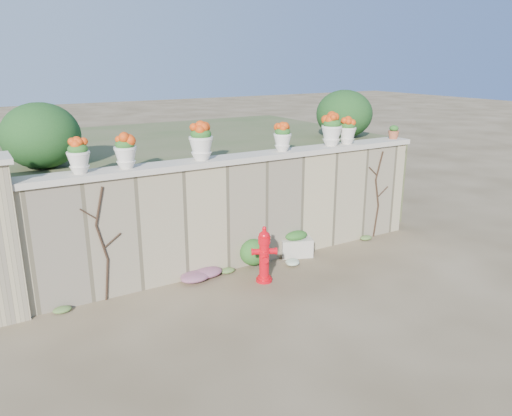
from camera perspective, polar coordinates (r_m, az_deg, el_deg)
ground at (r=8.36m, az=4.70°, el=-10.32°), size 80.00×80.00×0.00m
stone_wall at (r=9.39m, az=-1.52°, el=-0.57°), size 8.00×0.40×2.00m
wall_cap at (r=9.13m, az=-1.57°, el=5.73°), size 8.10×0.52×0.10m
raised_fill at (r=12.18m, az=-8.94°, el=3.29°), size 9.00×6.00×2.00m
back_shrub_left at (r=9.18m, az=-23.38°, el=7.60°), size 1.30×1.30×1.10m
back_shrub_right at (r=11.98m, az=10.04°, el=10.54°), size 1.30×1.30×1.10m
vine_left at (r=8.28m, az=-17.11°, el=-3.83°), size 0.60×0.04×1.91m
vine_right at (r=11.11m, az=13.71°, el=1.65°), size 0.60×0.04×1.91m
fire_hydrant at (r=8.74m, az=0.94°, el=-5.31°), size 0.43×0.31×1.02m
planter_box at (r=9.98m, az=4.60°, el=-4.16°), size 0.71×0.56×0.52m
green_shrub at (r=9.46m, az=0.35°, el=-4.76°), size 0.68×0.62×0.65m
magenta_clump at (r=9.04m, az=-6.30°, el=-7.45°), size 0.79×0.53×0.21m
white_flowers at (r=9.58m, az=4.63°, el=-6.11°), size 0.47×0.37×0.17m
urn_pot_0 at (r=8.09m, az=-19.63°, el=5.63°), size 0.35×0.35×0.55m
urn_pot_1 at (r=8.26m, az=-14.71°, el=6.31°), size 0.36×0.36×0.56m
urn_pot_2 at (r=8.70m, az=-6.31°, el=7.58°), size 0.42×0.42×0.65m
urn_pot_3 at (r=9.53m, az=3.04°, el=8.08°), size 0.34×0.34×0.53m
urn_pot_4 at (r=10.23m, az=8.65°, el=8.82°), size 0.41×0.41×0.64m
urn_pot_5 at (r=10.50m, az=10.42°, el=8.68°), size 0.35×0.35×0.55m
terracotta_pot at (r=11.43m, az=15.45°, el=8.29°), size 0.24×0.24×0.29m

